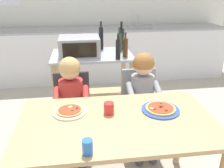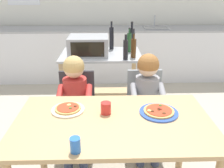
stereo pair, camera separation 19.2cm
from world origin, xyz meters
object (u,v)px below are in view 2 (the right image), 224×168
at_px(dining_table, 113,132).
at_px(bottle_brown_beer, 112,38).
at_px(bottle_dark_olive_oil, 129,42).
at_px(child_in_grey_shirt, 148,94).
at_px(kitchen_island_cart, 101,77).
at_px(bottle_slim_sauce, 126,49).
at_px(bottle_squat_spirits, 132,39).
at_px(dining_chair_left, 77,107).
at_px(drinking_cup_blue, 75,145).
at_px(bottle_clear_vinegar, 133,48).
at_px(pizza_plate_blue_rimmed, 159,112).
at_px(pizza_plate_cream, 68,109).
at_px(toaster_oven, 89,45).
at_px(dining_chair_right, 145,105).
at_px(child_in_red_shirt, 75,96).
at_px(drinking_cup_red, 106,108).

bearing_deg(dining_table, bottle_brown_beer, 88.97).
bearing_deg(bottle_dark_olive_oil, child_in_grey_shirt, -81.63).
height_order(kitchen_island_cart, bottle_slim_sauce, bottle_slim_sauce).
distance_m(bottle_brown_beer, bottle_dark_olive_oil, 0.25).
height_order(bottle_squat_spirits, dining_table, bottle_squat_spirits).
bearing_deg(bottle_brown_beer, dining_table, -91.03).
xyz_separation_m(bottle_dark_olive_oil, dining_chair_left, (-0.56, -0.65, -0.49)).
height_order(dining_table, drinking_cup_blue, drinking_cup_blue).
bearing_deg(bottle_clear_vinegar, pizza_plate_blue_rimmed, -85.12).
height_order(bottle_dark_olive_oil, dining_table, bottle_dark_olive_oil).
xyz_separation_m(kitchen_island_cart, dining_chair_left, (-0.23, -0.58, -0.09)).
relative_size(kitchen_island_cart, pizza_plate_blue_rimmed, 3.22).
xyz_separation_m(bottle_brown_beer, dining_table, (-0.03, -1.47, -0.37)).
bearing_deg(bottle_slim_sauce, child_in_grey_shirt, -68.46).
height_order(kitchen_island_cart, bottle_brown_beer, bottle_brown_beer).
xyz_separation_m(bottle_dark_olive_oil, drinking_cup_blue, (-0.45, -1.66, -0.20)).
bearing_deg(pizza_plate_cream, toaster_oven, 84.89).
relative_size(bottle_dark_olive_oil, dining_chair_right, 0.35).
bearing_deg(kitchen_island_cart, child_in_red_shirt, -108.35).
distance_m(bottle_squat_spirits, bottle_clear_vinegar, 0.33).
relative_size(bottle_squat_spirits, drinking_cup_red, 3.83).
relative_size(bottle_slim_sauce, child_in_grey_shirt, 0.26).
bearing_deg(bottle_dark_olive_oil, child_in_red_shirt, -126.07).
distance_m(bottle_brown_beer, bottle_slim_sauce, 0.47).
xyz_separation_m(bottle_squat_spirits, pizza_plate_blue_rimmed, (0.07, -1.33, -0.26)).
xyz_separation_m(child_in_red_shirt, drinking_cup_red, (0.29, -0.46, 0.12)).
height_order(pizza_plate_cream, drinking_cup_red, drinking_cup_red).
bearing_deg(dining_chair_left, toaster_oven, 80.11).
relative_size(toaster_oven, drinking_cup_red, 5.02).
height_order(kitchen_island_cart, dining_chair_left, kitchen_island_cart).
xyz_separation_m(dining_chair_right, drinking_cup_blue, (-0.56, -1.02, 0.29)).
height_order(child_in_red_shirt, drinking_cup_blue, child_in_red_shirt).
relative_size(bottle_slim_sauce, bottle_dark_olive_oil, 0.95).
xyz_separation_m(bottle_dark_olive_oil, drinking_cup_red, (-0.28, -1.23, -0.20)).
height_order(toaster_oven, child_in_grey_shirt, toaster_oven).
relative_size(bottle_squat_spirits, bottle_slim_sauce, 1.26).
height_order(bottle_dark_olive_oil, drinking_cup_blue, bottle_dark_olive_oil).
bearing_deg(toaster_oven, bottle_slim_sauce, -28.03).
bearing_deg(kitchen_island_cart, bottle_squat_spirits, 23.77).
bearing_deg(pizza_plate_blue_rimmed, dining_chair_right, 89.98).
relative_size(bottle_clear_vinegar, drinking_cup_red, 3.05).
height_order(toaster_oven, child_in_red_shirt, toaster_oven).
bearing_deg(bottle_dark_olive_oil, kitchen_island_cart, -168.37).
relative_size(kitchen_island_cart, bottle_slim_sauce, 3.43).
xyz_separation_m(dining_chair_left, dining_chair_right, (0.67, 0.01, 0.00)).
distance_m(bottle_brown_beer, dining_chair_right, 0.98).
distance_m(bottle_brown_beer, dining_table, 1.51).
relative_size(kitchen_island_cart, child_in_red_shirt, 0.92).
bearing_deg(bottle_squat_spirits, dining_chair_right, -84.23).
distance_m(bottle_brown_beer, pizza_plate_blue_rimmed, 1.43).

